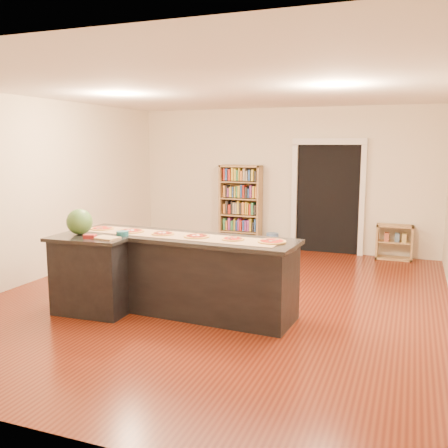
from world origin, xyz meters
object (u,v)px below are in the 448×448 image
at_px(side_counter, 94,274).
at_px(low_shelf, 394,242).
at_px(watermelon, 80,222).
at_px(bookshelf, 241,207).
at_px(waste_bin, 272,242).
at_px(kitchen_island, 181,273).

height_order(side_counter, low_shelf, side_counter).
bearing_deg(watermelon, bookshelf, 81.79).
xyz_separation_m(side_counter, watermelon, (-0.20, 0.02, 0.64)).
relative_size(side_counter, watermelon, 3.06).
bearing_deg(side_counter, watermelon, 172.03).
distance_m(low_shelf, watermelon, 5.74).
bearing_deg(bookshelf, waste_bin, -4.48).
bearing_deg(waste_bin, low_shelf, 1.64).
height_order(bookshelf, waste_bin, bookshelf).
distance_m(kitchen_island, watermelon, 1.43).
bearing_deg(low_shelf, kitchen_island, -120.95).
bearing_deg(low_shelf, side_counter, -127.79).
relative_size(bookshelf, waste_bin, 4.75).
height_order(bookshelf, low_shelf, bookshelf).
bearing_deg(side_counter, waste_bin, 73.15).
xyz_separation_m(waste_bin, watermelon, (-1.32, -4.32, 0.96)).
distance_m(kitchen_island, side_counter, 1.09).
bearing_deg(side_counter, kitchen_island, 19.13).
height_order(low_shelf, waste_bin, low_shelf).
relative_size(bookshelf, low_shelf, 2.61).
relative_size(waste_bin, watermelon, 1.10).
relative_size(low_shelf, watermelon, 2.00).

